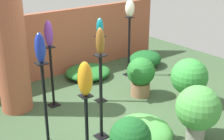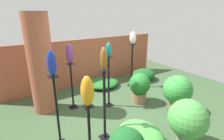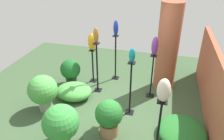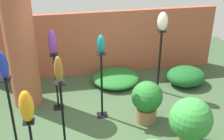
{
  "view_description": "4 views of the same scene",
  "coord_description": "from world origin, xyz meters",
  "px_view_note": "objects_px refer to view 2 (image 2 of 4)",
  "views": [
    {
      "loc": [
        -3.52,
        -4.11,
        2.91
      ],
      "look_at": [
        -0.14,
        0.23,
        0.73
      ],
      "focal_mm": 50.0,
      "sensor_mm": 36.0,
      "label": 1
    },
    {
      "loc": [
        -2.43,
        -3.06,
        2.39
      ],
      "look_at": [
        -0.25,
        0.29,
        1.06
      ],
      "focal_mm": 28.0,
      "sensor_mm": 36.0,
      "label": 2
    },
    {
      "loc": [
        3.97,
        1.12,
        3.42
      ],
      "look_at": [
        -0.11,
        0.07,
        1.18
      ],
      "focal_mm": 35.0,
      "sensor_mm": 36.0,
      "label": 3
    },
    {
      "loc": [
        -0.9,
        -4.5,
        3.66
      ],
      "look_at": [
        -0.05,
        0.38,
        1.05
      ],
      "focal_mm": 50.0,
      "sensor_mm": 36.0,
      "label": 4
    }
  ],
  "objects_px": {
    "art_vase_bronze": "(104,59)",
    "art_vase_violet": "(69,54)",
    "art_vase_ivory": "(133,38)",
    "potted_plant_mid_left": "(177,91)",
    "pedestal_ivory": "(132,67)",
    "art_vase_teal": "(108,50)",
    "art_vase_cobalt": "(52,63)",
    "pedestal_teal": "(109,84)",
    "pedestal_violet": "(72,88)",
    "brick_pillar": "(41,64)",
    "pedestal_amber": "(89,135)",
    "art_vase_amber": "(87,91)",
    "potted_plant_walkway_edge": "(188,120)",
    "potted_plant_mid_right": "(139,87)",
    "pedestal_cobalt": "(57,115)"
  },
  "relations": [
    {
      "from": "art_vase_amber",
      "to": "potted_plant_walkway_edge",
      "type": "xyz_separation_m",
      "value": [
        1.61,
        -0.7,
        -0.7
      ]
    },
    {
      "from": "pedestal_teal",
      "to": "art_vase_teal",
      "type": "xyz_separation_m",
      "value": [
        -0.0,
        0.0,
        0.9
      ]
    },
    {
      "from": "brick_pillar",
      "to": "art_vase_cobalt",
      "type": "height_order",
      "value": "brick_pillar"
    },
    {
      "from": "pedestal_violet",
      "to": "pedestal_ivory",
      "type": "bearing_deg",
      "value": 7.58
    },
    {
      "from": "potted_plant_mid_left",
      "to": "pedestal_cobalt",
      "type": "bearing_deg",
      "value": 172.14
    },
    {
      "from": "art_vase_amber",
      "to": "potted_plant_mid_right",
      "type": "height_order",
      "value": "art_vase_amber"
    },
    {
      "from": "brick_pillar",
      "to": "art_vase_ivory",
      "type": "xyz_separation_m",
      "value": [
        2.8,
        -0.02,
        0.41
      ]
    },
    {
      "from": "art_vase_cobalt",
      "to": "art_vase_bronze",
      "type": "bearing_deg",
      "value": -21.7
    },
    {
      "from": "pedestal_teal",
      "to": "potted_plant_walkway_edge",
      "type": "bearing_deg",
      "value": -78.95
    },
    {
      "from": "art_vase_ivory",
      "to": "pedestal_violet",
      "type": "bearing_deg",
      "value": -172.42
    },
    {
      "from": "pedestal_cobalt",
      "to": "potted_plant_mid_left",
      "type": "height_order",
      "value": "pedestal_cobalt"
    },
    {
      "from": "art_vase_amber",
      "to": "pedestal_violet",
      "type": "bearing_deg",
      "value": 77.9
    },
    {
      "from": "art_vase_violet",
      "to": "potted_plant_mid_left",
      "type": "xyz_separation_m",
      "value": [
        2.15,
        -1.54,
        -0.91
      ]
    },
    {
      "from": "pedestal_violet",
      "to": "potted_plant_walkway_edge",
      "type": "relative_size",
      "value": 1.29
    },
    {
      "from": "art_vase_ivory",
      "to": "potted_plant_mid_left",
      "type": "bearing_deg",
      "value": -90.99
    },
    {
      "from": "art_vase_violet",
      "to": "potted_plant_walkway_edge",
      "type": "relative_size",
      "value": 0.52
    },
    {
      "from": "art_vase_bronze",
      "to": "art_vase_teal",
      "type": "distance_m",
      "value": 1.29
    },
    {
      "from": "brick_pillar",
      "to": "art_vase_amber",
      "type": "bearing_deg",
      "value": -83.44
    },
    {
      "from": "pedestal_ivory",
      "to": "art_vase_teal",
      "type": "height_order",
      "value": "art_vase_teal"
    },
    {
      "from": "potted_plant_mid_left",
      "to": "potted_plant_mid_right",
      "type": "bearing_deg",
      "value": 121.94
    },
    {
      "from": "art_vase_bronze",
      "to": "art_vase_violet",
      "type": "bearing_deg",
      "value": 93.63
    },
    {
      "from": "art_vase_violet",
      "to": "potted_plant_mid_right",
      "type": "bearing_deg",
      "value": -23.51
    },
    {
      "from": "art_vase_cobalt",
      "to": "potted_plant_mid_left",
      "type": "height_order",
      "value": "art_vase_cobalt"
    },
    {
      "from": "pedestal_violet",
      "to": "art_vase_cobalt",
      "type": "bearing_deg",
      "value": -121.69
    },
    {
      "from": "pedestal_cobalt",
      "to": "art_vase_ivory",
      "type": "distance_m",
      "value": 3.37
    },
    {
      "from": "art_vase_ivory",
      "to": "potted_plant_mid_left",
      "type": "distance_m",
      "value": 2.12
    },
    {
      "from": "pedestal_ivory",
      "to": "art_vase_amber",
      "type": "distance_m",
      "value": 3.33
    },
    {
      "from": "pedestal_amber",
      "to": "art_vase_violet",
      "type": "bearing_deg",
      "value": 77.9
    },
    {
      "from": "pedestal_teal",
      "to": "art_vase_ivory",
      "type": "distance_m",
      "value": 1.82
    },
    {
      "from": "art_vase_violet",
      "to": "pedestal_teal",
      "type": "bearing_deg",
      "value": -26.37
    },
    {
      "from": "pedestal_violet",
      "to": "art_vase_cobalt",
      "type": "xyz_separation_m",
      "value": [
        -0.7,
        -1.14,
        1.05
      ]
    },
    {
      "from": "pedestal_teal",
      "to": "art_vase_ivory",
      "type": "height_order",
      "value": "art_vase_ivory"
    },
    {
      "from": "art_vase_cobalt",
      "to": "brick_pillar",
      "type": "bearing_deg",
      "value": 86.37
    },
    {
      "from": "pedestal_amber",
      "to": "art_vase_cobalt",
      "type": "height_order",
      "value": "art_vase_cobalt"
    },
    {
      "from": "art_vase_amber",
      "to": "pedestal_ivory",
      "type": "bearing_deg",
      "value": 38.56
    },
    {
      "from": "pedestal_violet",
      "to": "art_vase_ivory",
      "type": "xyz_separation_m",
      "value": [
        2.19,
        0.29,
        1.07
      ]
    },
    {
      "from": "pedestal_amber",
      "to": "pedestal_violet",
      "type": "bearing_deg",
      "value": 77.9
    },
    {
      "from": "pedestal_teal",
      "to": "art_vase_cobalt",
      "type": "distance_m",
      "value": 1.97
    },
    {
      "from": "pedestal_cobalt",
      "to": "pedestal_teal",
      "type": "bearing_deg",
      "value": 25.17
    },
    {
      "from": "art_vase_teal",
      "to": "potted_plant_walkway_edge",
      "type": "height_order",
      "value": "art_vase_teal"
    },
    {
      "from": "art_vase_teal",
      "to": "brick_pillar",
      "type": "bearing_deg",
      "value": 153.31
    },
    {
      "from": "art_vase_teal",
      "to": "potted_plant_mid_right",
      "type": "relative_size",
      "value": 0.41
    },
    {
      "from": "pedestal_teal",
      "to": "potted_plant_mid_left",
      "type": "xyz_separation_m",
      "value": [
        1.32,
        -1.12,
        -0.09
      ]
    },
    {
      "from": "art_vase_teal",
      "to": "pedestal_amber",
      "type": "bearing_deg",
      "value": -132.3
    },
    {
      "from": "potted_plant_mid_right",
      "to": "potted_plant_mid_left",
      "type": "bearing_deg",
      "value": -58.06
    },
    {
      "from": "brick_pillar",
      "to": "art_vase_bronze",
      "type": "relative_size",
      "value": 5.88
    },
    {
      "from": "pedestal_cobalt",
      "to": "art_vase_bronze",
      "type": "distance_m",
      "value": 1.31
    },
    {
      "from": "brick_pillar",
      "to": "art_vase_violet",
      "type": "bearing_deg",
      "value": -27.12
    },
    {
      "from": "pedestal_violet",
      "to": "art_vase_amber",
      "type": "distance_m",
      "value": 1.92
    },
    {
      "from": "art_vase_amber",
      "to": "art_vase_cobalt",
      "type": "bearing_deg",
      "value": 118.42
    }
  ]
}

